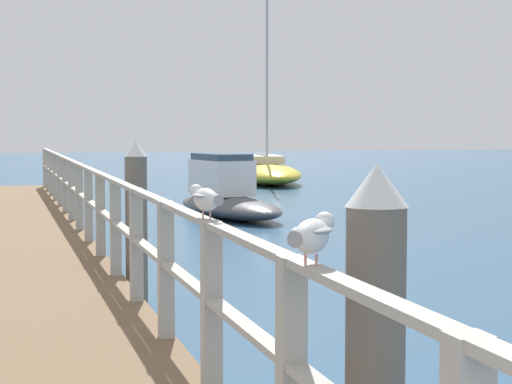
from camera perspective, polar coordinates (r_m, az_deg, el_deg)
The scene contains 8 objects.
pier_deck at distance 13.51m, azimuth -15.84°, elevation -4.31°, with size 2.57×27.08×0.50m, color brown.
pier_railing at distance 13.46m, azimuth -10.78°, elevation -0.25°, with size 0.12×25.60×1.12m.
dock_piling_near at distance 4.24m, azimuth 7.69°, elevation -11.97°, with size 0.29×0.29×2.04m.
dock_piling_far at distance 11.30m, azimuth -7.74°, elevation -1.84°, with size 0.29×0.29×2.04m.
seagull_foreground at distance 3.80m, azimuth 3.67°, elevation -2.71°, with size 0.34×0.40×0.21m.
seagull_background at distance 5.72m, azimuth -3.29°, elevation -0.39°, with size 0.21×0.48×0.21m.
boat_0 at distance 21.75m, azimuth -1.90°, elevation -0.28°, with size 2.41×4.88×1.57m.
boat_4 at distance 35.11m, azimuth 0.60°, elevation 1.32°, with size 3.49×7.44×9.21m.
Camera 1 is at (-0.08, 0.18, 2.21)m, focal length 61.90 mm.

